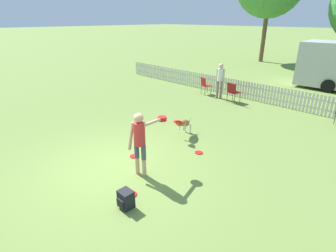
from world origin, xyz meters
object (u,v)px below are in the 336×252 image
Objects in this scene: handler_person at (141,136)px; backpack_on_grass at (126,199)px; leaping_dog at (184,123)px; spectator_standing at (220,77)px; frisbee_far_scatter at (132,194)px; frisbee_near_handler at (176,122)px; folding_chair_blue_left at (205,84)px; folding_chair_center at (233,91)px; frisbee_midfield at (199,153)px; frisbee_near_dog at (134,156)px.

handler_person is 4.23× the size of backpack_on_grass.
spectator_standing is at bearing -86.04° from leaping_dog.
frisbee_far_scatter is at bearing 94.51° from leaping_dog.
handler_person is 7.06× the size of frisbee_near_handler.
folding_chair_blue_left is (-1.66, 3.87, 0.52)m from frisbee_near_handler.
handler_person reaches higher than leaping_dog.
folding_chair_center is at bearing 87.88° from frisbee_near_handler.
backpack_on_grass is 9.20m from folding_chair_blue_left.
leaping_dog is (-0.79, 2.45, -0.58)m from handler_person.
handler_person is 0.98× the size of spectator_standing.
frisbee_far_scatter is at bearing -86.02° from frisbee_midfield.
spectator_standing is at bearing 119.42° from frisbee_midfield.
folding_chair_center is at bearing 97.64° from frisbee_near_dog.
frisbee_near_handler and frisbee_midfield have the same top height.
spectator_standing reaches higher than backpack_on_grass.
folding_chair_blue_left is (-2.66, 6.70, 0.52)m from frisbee_near_dog.
handler_person is 1.53× the size of leaping_dog.
spectator_standing is (-1.80, 4.58, 0.57)m from leaping_dog.
frisbee_near_dog is 1.00× the size of frisbee_midfield.
frisbee_midfield is at bearing 146.42° from folding_chair_blue_left.
handler_person is at bearing -24.06° from frisbee_near_dog.
frisbee_midfield is at bearing 62.78° from handler_person.
leaping_dog is at bearing 112.02° from frisbee_far_scatter.
folding_chair_center is at bearing 150.10° from spectator_standing.
frisbee_near_dog is 1.00× the size of frisbee_far_scatter.
leaping_dog is 4.61× the size of frisbee_near_handler.
frisbee_far_scatter is at bearing 125.96° from backpack_on_grass.
frisbee_far_scatter is 0.44m from backpack_on_grass.
frisbee_near_dog is 1.75m from frisbee_far_scatter.
frisbee_near_handler is 0.26× the size of folding_chair_blue_left.
frisbee_midfield is 2.61m from frisbee_far_scatter.
leaping_dog is 1.22× the size of folding_chair_blue_left.
frisbee_midfield is at bearing 93.98° from frisbee_far_scatter.
handler_person reaches higher than backpack_on_grass.
folding_chair_blue_left reaches higher than frisbee_midfield.
frisbee_far_scatter is at bearing 137.25° from folding_chair_blue_left.
leaping_dog is 4.61× the size of frisbee_far_scatter.
backpack_on_grass reaches higher than frisbee_near_dog.
frisbee_near_handler is at bearing 82.05° from spectator_standing.
frisbee_near_dog is 1.90m from frisbee_midfield.
handler_person is 7.06× the size of frisbee_far_scatter.
folding_chair_center is (-1.72, 6.86, -0.47)m from handler_person.
spectator_standing is at bearing 100.86° from frisbee_near_handler.
backpack_on_grass is 0.44× the size of folding_chair_blue_left.
frisbee_near_dog is 6.95m from spectator_standing.
frisbee_midfield is 6.49m from folding_chair_blue_left.
frisbee_near_handler is at bearing -52.90° from leaping_dog.
handler_person is at bearing -99.72° from frisbee_midfield.
leaping_dog reaches higher than frisbee_far_scatter.
leaping_dog is 1.33m from frisbee_midfield.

